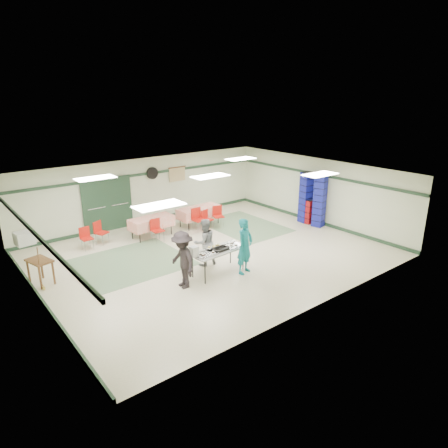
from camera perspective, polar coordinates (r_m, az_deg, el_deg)
floor at (r=13.67m, az=-1.86°, el=-4.22°), size 11.00×11.00×0.00m
ceiling at (r=12.87m, az=-1.98°, el=6.94°), size 11.00×11.00×0.00m
wall_back at (r=16.92m, az=-11.07°, el=4.73°), size 11.00×0.00×11.00m
wall_front at (r=10.17m, az=13.43°, el=-4.77°), size 11.00×0.00×11.00m
wall_left at (r=11.07m, az=-25.50°, el=-4.20°), size 0.00×9.00×9.00m
wall_right at (r=16.94m, az=13.24°, el=4.60°), size 0.00×9.00×9.00m
trim_back at (r=16.74m, az=-11.17°, el=7.04°), size 11.00×0.06×0.10m
baseboard_back at (r=17.24m, az=-10.76°, el=0.55°), size 11.00×0.06×0.12m
trim_left at (r=10.84m, az=-25.86°, el=-0.74°), size 0.06×9.00×0.10m
baseboard_left at (r=11.59m, az=-24.47°, el=-10.07°), size 0.06×9.00×0.12m
trim_right at (r=16.77m, az=13.35°, el=6.91°), size 0.06×9.00×0.10m
baseboard_right at (r=17.27m, az=12.87°, el=0.43°), size 0.06×9.00×0.12m
green_patch_a at (r=13.31m, az=-13.19°, el=-5.38°), size 3.50×3.00×0.01m
green_patch_b at (r=16.41m, az=2.87°, el=-0.27°), size 2.50×3.50×0.01m
double_door_left at (r=16.09m, az=-17.84°, el=2.36°), size 0.90×0.06×2.10m
double_door_right at (r=16.42m, az=-14.76°, el=2.96°), size 0.90×0.06×2.10m
door_frame at (r=16.23m, az=-16.28°, el=2.65°), size 2.00×0.03×2.15m
wall_fan at (r=16.85m, az=-10.21°, el=7.17°), size 0.50×0.10×0.50m
scroll_banner at (r=17.48m, az=-6.70°, el=7.07°), size 0.80×0.02×0.60m
serving_table at (r=11.98m, az=-0.80°, el=-3.90°), size 1.82×0.84×0.76m
sheet_tray_right at (r=12.24m, az=1.26°, el=-3.12°), size 0.61×0.48×0.02m
sheet_tray_mid at (r=12.00m, az=-1.23°, el=-3.57°), size 0.60×0.48×0.02m
sheet_tray_left at (r=11.61m, az=-2.58°, el=-4.35°), size 0.62×0.49×0.02m
baking_pan at (r=11.91m, az=-0.54°, el=-3.59°), size 0.52×0.35×0.08m
foam_box_stack at (r=11.44m, az=-4.32°, el=-3.97°), size 0.24×0.22×0.31m
volunteer_teal at (r=11.97m, az=3.00°, el=-3.19°), size 0.72×0.57×1.72m
volunteer_grey at (r=12.54m, az=-2.79°, el=-2.62°), size 0.80×0.66×1.53m
volunteer_dark at (r=11.16m, az=-5.95°, el=-5.11°), size 0.72×1.13×1.66m
dining_table_a at (r=16.37m, az=-3.55°, el=1.75°), size 1.83×0.86×0.77m
dining_table_b at (r=15.29m, az=-10.32°, el=0.25°), size 1.70×0.84×0.77m
chair_a at (r=15.92m, az=-2.55°, el=0.92°), size 0.44×0.44×0.78m
chair_b at (r=15.67m, az=-3.81°, el=0.99°), size 0.44×0.44×0.93m
chair_c at (r=16.24m, az=-0.89°, el=1.45°), size 0.50×0.50×0.84m
chair_d at (r=14.78m, az=-9.64°, el=-0.54°), size 0.40×0.40×0.86m
chair_loose_a at (r=15.01m, az=-17.34°, el=-0.87°), size 0.53×0.53×0.85m
chair_loose_b at (r=14.66m, az=-19.15°, el=-1.64°), size 0.38×0.39×0.80m
crate_stack_blue_a at (r=16.94m, az=11.59°, el=3.73°), size 0.46×0.46×2.14m
crate_stack_red at (r=16.98m, az=11.95°, el=1.77°), size 0.42×0.42×1.02m
crate_stack_blue_b at (r=16.50m, az=13.51°, el=3.23°), size 0.50×0.50×2.15m
printer_table at (r=12.51m, az=-24.85°, el=-5.19°), size 0.67×0.87×0.74m
office_printer at (r=13.82m, az=-26.64°, el=-1.80°), size 0.58×0.53×0.41m
broom at (r=12.21m, az=-24.87°, el=-5.62°), size 0.06×0.21×1.24m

